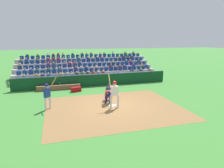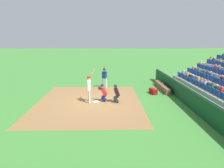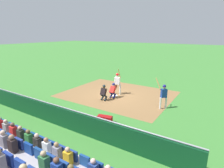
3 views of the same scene
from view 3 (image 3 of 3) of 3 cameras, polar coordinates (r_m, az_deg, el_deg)
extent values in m
plane|color=#3C7F33|center=(15.86, 0.80, -3.60)|extent=(160.00, 160.00, 0.00)
cube|color=olive|center=(16.27, 1.72, -3.09)|extent=(9.13, 7.23, 0.01)
cube|color=white|center=(15.86, 0.80, -3.54)|extent=(0.62, 0.62, 0.02)
cylinder|color=silver|center=(16.21, 0.74, -1.50)|extent=(0.15, 0.15, 0.90)
cylinder|color=silver|center=(16.00, 2.51, -1.74)|extent=(0.15, 0.15, 0.90)
cube|color=silver|center=(15.89, 1.64, 1.03)|extent=(0.49, 0.28, 0.64)
sphere|color=beige|center=(15.78, 1.65, 2.70)|extent=(0.23, 0.23, 0.23)
sphere|color=red|center=(15.77, 1.66, 2.92)|extent=(0.26, 0.26, 0.26)
cylinder|color=silver|center=(15.78, 1.79, 2.05)|extent=(0.49, 0.10, 0.14)
cylinder|color=silver|center=(15.71, 2.42, 1.98)|extent=(0.17, 0.13, 0.13)
cylinder|color=#B08D4A|center=(15.41, 2.25, 3.32)|extent=(0.08, 0.43, 0.82)
sphere|color=black|center=(15.66, 2.56, 2.03)|extent=(0.06, 0.06, 0.06)
cylinder|color=navy|center=(15.38, -0.26, -3.63)|extent=(0.17, 0.39, 0.34)
cylinder|color=navy|center=(15.31, -0.27, -2.85)|extent=(0.17, 0.39, 0.33)
cylinder|color=navy|center=(15.20, 0.71, -3.86)|extent=(0.17, 0.39, 0.34)
cylinder|color=navy|center=(15.13, 0.71, -3.07)|extent=(0.17, 0.39, 0.33)
cube|color=red|center=(15.10, 0.19, -1.73)|extent=(0.45, 0.51, 0.60)
cube|color=navy|center=(15.19, 0.44, -1.63)|extent=(0.40, 0.30, 0.42)
sphere|color=beige|center=(15.11, 0.50, -0.34)|extent=(0.22, 0.22, 0.22)
cube|color=black|center=(15.11, 0.50, -0.34)|extent=(0.21, 0.15, 0.19)
sphere|color=navy|center=(15.09, 0.50, -0.12)|extent=(0.24, 0.24, 0.24)
cylinder|color=brown|center=(15.21, 1.25, -0.70)|extent=(0.09, 0.30, 0.30)
cylinder|color=red|center=(15.08, 0.96, -1.12)|extent=(0.13, 0.39, 0.22)
cylinder|color=#1C292D|center=(14.85, -3.01, -4.35)|extent=(0.14, 0.38, 0.34)
cylinder|color=#1C292D|center=(14.78, -3.02, -3.55)|extent=(0.14, 0.38, 0.33)
cylinder|color=#1C292D|center=(14.68, -1.99, -4.58)|extent=(0.14, 0.38, 0.34)
cylinder|color=#1C292D|center=(14.61, -2.00, -3.77)|extent=(0.14, 0.38, 0.33)
cube|color=black|center=(14.53, -2.65, -2.36)|extent=(0.42, 0.42, 0.60)
cube|color=#1C292D|center=(14.63, -2.38, -2.23)|extent=(0.38, 0.21, 0.45)
sphere|color=brown|center=(14.50, -2.46, -0.88)|extent=(0.22, 0.22, 0.22)
cube|color=black|center=(14.50, -2.46, -0.88)|extent=(0.20, 0.11, 0.20)
sphere|color=#1C292D|center=(14.48, -2.46, -0.65)|extent=(0.24, 0.24, 0.24)
cube|color=#0E3E20|center=(11.25, -16.03, -9.44)|extent=(15.40, 0.24, 1.15)
cylinder|color=gray|center=(11.01, -16.27, -6.53)|extent=(15.40, 0.07, 0.07)
cube|color=brown|center=(9.74, 1.28, -15.27)|extent=(3.94, 0.40, 0.44)
cylinder|color=green|center=(9.59, 0.70, -13.47)|extent=(0.07, 0.07, 0.23)
cube|color=#A11014|center=(11.26, -2.25, -10.82)|extent=(0.95, 0.55, 0.42)
cylinder|color=silver|center=(13.69, 16.29, -5.56)|extent=(0.18, 0.18, 0.84)
cylinder|color=silver|center=(13.47, 14.70, -5.78)|extent=(0.18, 0.18, 0.84)
cube|color=navy|center=(13.34, 15.72, -2.78)|extent=(0.44, 0.46, 0.60)
sphere|color=tan|center=(13.21, 15.86, -0.94)|extent=(0.22, 0.22, 0.22)
sphere|color=navy|center=(13.20, 15.88, -0.69)|extent=(0.24, 0.24, 0.24)
cylinder|color=navy|center=(13.25, 15.57, -1.60)|extent=(0.40, 0.36, 0.14)
cylinder|color=navy|center=(13.17, 14.95, -1.67)|extent=(0.17, 0.14, 0.13)
cylinder|color=#BA8548|center=(13.22, 14.07, 0.18)|extent=(0.50, 0.29, 0.75)
sphere|color=black|center=(13.16, 14.71, -1.55)|extent=(0.06, 0.06, 0.06)
cube|color=#A59DA1|center=(10.17, -26.41, -15.57)|extent=(16.47, 1.01, 0.45)
cube|color=navy|center=(11.23, -30.11, -10.58)|extent=(0.44, 0.10, 0.42)
cube|color=red|center=(11.11, -31.29, -10.74)|extent=(0.32, 0.22, 0.52)
cube|color=navy|center=(10.74, -28.57, -11.53)|extent=(0.44, 0.10, 0.42)
cube|color=gray|center=(10.62, -29.80, -11.72)|extent=(0.32, 0.22, 0.52)
sphere|color=beige|center=(10.47, -30.07, -9.95)|extent=(0.19, 0.19, 0.19)
cube|color=navy|center=(10.27, -26.88, -12.56)|extent=(0.44, 0.10, 0.42)
cube|color=red|center=(10.14, -28.15, -12.78)|extent=(0.32, 0.22, 0.52)
sphere|color=brown|center=(9.98, -28.41, -10.94)|extent=(0.19, 0.19, 0.19)
cube|color=navy|center=(9.80, -25.01, -13.68)|extent=(0.44, 0.10, 0.42)
cube|color=#2A2F25|center=(9.67, -26.32, -13.93)|extent=(0.32, 0.22, 0.52)
sphere|color=tan|center=(9.51, -26.58, -12.03)|extent=(0.19, 0.19, 0.19)
cube|color=navy|center=(9.35, -22.94, -14.90)|extent=(0.44, 0.10, 0.42)
cube|color=#307937|center=(9.21, -24.28, -15.18)|extent=(0.32, 0.22, 0.52)
sphere|color=brown|center=(9.04, -24.54, -13.21)|extent=(0.19, 0.19, 0.19)
cube|color=navy|center=(8.92, -20.63, -16.21)|extent=(0.44, 0.10, 0.42)
cube|color=#2A2823|center=(8.78, -22.01, -16.54)|extent=(0.32, 0.22, 0.52)
sphere|color=beige|center=(8.60, -22.26, -14.50)|extent=(0.19, 0.19, 0.19)
cube|color=navy|center=(8.51, -18.06, -17.62)|extent=(0.44, 0.10, 0.42)
cube|color=silver|center=(8.36, -19.47, -18.01)|extent=(0.32, 0.22, 0.52)
sphere|color=#A47151|center=(8.17, -19.71, -15.90)|extent=(0.19, 0.19, 0.19)
cube|color=navy|center=(8.12, -15.20, -19.13)|extent=(0.44, 0.10, 0.42)
cube|color=gray|center=(7.96, -16.62, -19.60)|extent=(0.32, 0.22, 0.52)
sphere|color=tan|center=(7.76, -16.84, -17.41)|extent=(0.19, 0.19, 0.19)
cube|color=navy|center=(7.76, -11.99, -20.73)|extent=(0.44, 0.10, 0.42)
cube|color=gold|center=(7.59, -13.42, -21.28)|extent=(0.32, 0.22, 0.52)
sphere|color=tan|center=(7.38, -13.61, -19.04)|extent=(0.19, 0.19, 0.19)
cube|color=navy|center=(7.43, -8.41, -22.41)|extent=(0.44, 0.10, 0.42)
cube|color=navy|center=(7.13, -4.41, -24.16)|extent=(0.44, 0.10, 0.42)
sphere|color=beige|center=(6.72, -5.87, -22.58)|extent=(0.19, 0.19, 0.19)
sphere|color=beige|center=(6.44, -1.28, -24.44)|extent=(0.19, 0.19, 0.19)
cube|color=navy|center=(9.19, -30.71, -13.30)|extent=(0.44, 0.10, 0.42)
cube|color=navy|center=(8.71, -28.83, -14.62)|extent=(0.44, 0.10, 0.42)
cube|color=gray|center=(8.59, -30.37, -14.89)|extent=(0.32, 0.22, 0.52)
sphere|color=beige|center=(8.42, -30.71, -12.76)|extent=(0.19, 0.19, 0.19)
cube|color=navy|center=(8.24, -26.71, -16.09)|extent=(0.44, 0.10, 0.42)
cube|color=#2D2222|center=(8.12, -28.31, -16.41)|extent=(0.32, 0.22, 0.52)
sphere|color=#AC7C5B|center=(7.94, -28.65, -14.18)|extent=(0.19, 0.19, 0.19)
cube|color=navy|center=(7.79, -24.29, -17.70)|extent=(0.44, 0.10, 0.42)
cube|color=navy|center=(7.37, -21.55, -19.46)|extent=(0.44, 0.10, 0.42)
cube|color=navy|center=(6.97, -18.40, -21.39)|extent=(0.44, 0.10, 0.42)
cube|color=#2F683D|center=(6.82, -20.18, -21.96)|extent=(0.32, 0.22, 0.52)
sphere|color=tan|center=(6.61, -20.48, -19.46)|extent=(0.19, 0.19, 0.19)
cube|color=navy|center=(6.59, -14.78, -23.47)|extent=(0.44, 0.10, 0.42)
sphere|color=brown|center=(6.22, -16.87, -21.59)|extent=(0.19, 0.19, 0.19)
sphere|color=brown|center=(5.86, -12.66, -23.90)|extent=(0.19, 0.19, 0.19)
cube|color=navy|center=(6.71, -29.26, -19.58)|extent=(0.44, 0.10, 0.42)
cube|color=gray|center=(6.60, -31.33, -20.00)|extent=(0.32, 0.22, 0.52)
cube|color=navy|center=(6.27, -26.40, -21.87)|extent=(0.44, 0.10, 0.42)
sphere|color=tan|center=(5.50, -25.79, -22.23)|extent=(0.19, 0.19, 0.19)
camera|label=1|loc=(25.49, 23.66, 12.98)|focal=30.76mm
camera|label=2|loc=(24.65, -29.20, 11.70)|focal=32.63mm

